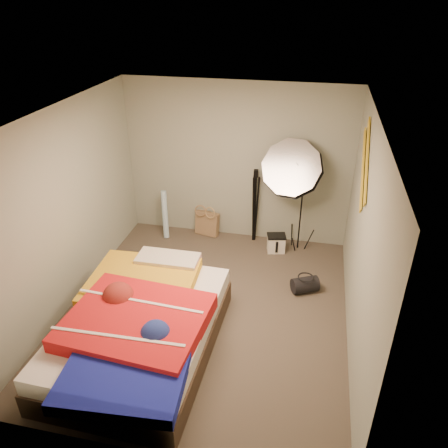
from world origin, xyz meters
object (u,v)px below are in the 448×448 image
(duffel_bag, at_px, (305,285))
(photo_umbrella, at_px, (293,169))
(tote_bag, at_px, (207,223))
(wrapping_roll, at_px, (165,215))
(camera_case, at_px, (276,244))
(bed, at_px, (140,328))
(camera_tripod, at_px, (255,201))

(duffel_bag, relative_size, photo_umbrella, 0.19)
(tote_bag, distance_m, wrapping_roll, 0.71)
(camera_case, relative_size, bed, 0.11)
(tote_bag, relative_size, photo_umbrella, 0.21)
(camera_case, bearing_deg, bed, -130.40)
(wrapping_roll, bearing_deg, duffel_bag, -23.95)
(wrapping_roll, xyz_separation_m, bed, (0.58, -2.52, -0.06))
(duffel_bag, bearing_deg, wrapping_roll, 130.00)
(wrapping_roll, relative_size, bed, 0.32)
(camera_case, relative_size, photo_umbrella, 0.14)
(camera_tripod, bearing_deg, bed, -107.69)
(wrapping_roll, bearing_deg, tote_bag, 17.45)
(tote_bag, height_order, duffel_bag, tote_bag)
(duffel_bag, height_order, photo_umbrella, photo_umbrella)
(wrapping_roll, xyz_separation_m, camera_case, (1.83, -0.10, -0.26))
(bed, bearing_deg, photo_umbrella, 60.79)
(wrapping_roll, distance_m, photo_umbrella, 2.20)
(tote_bag, bearing_deg, bed, -78.69)
(tote_bag, xyz_separation_m, photo_umbrella, (1.34, -0.21, 1.15))
(duffel_bag, xyz_separation_m, photo_umbrella, (-0.34, 1.03, 1.24))
(tote_bag, distance_m, bed, 2.73)
(photo_umbrella, bearing_deg, bed, -119.21)
(bed, distance_m, photo_umbrella, 3.06)
(wrapping_roll, relative_size, duffel_bag, 2.25)
(photo_umbrella, xyz_separation_m, camera_tripod, (-0.55, 0.18, -0.64))
(tote_bag, distance_m, duffel_bag, 2.08)
(tote_bag, bearing_deg, duffel_bag, -23.60)
(camera_case, xyz_separation_m, bed, (-1.25, -2.43, 0.20))
(wrapping_roll, distance_m, bed, 2.59)
(duffel_bag, bearing_deg, photo_umbrella, 82.10)
(bed, bearing_deg, camera_tripod, 72.31)
(wrapping_roll, height_order, photo_umbrella, photo_umbrella)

